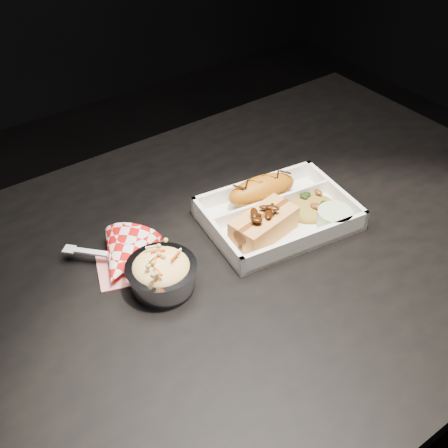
{
  "coord_description": "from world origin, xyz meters",
  "views": [
    {
      "loc": [
        -0.44,
        -0.54,
        1.38
      ],
      "look_at": [
        -0.04,
        0.01,
        0.81
      ],
      "focal_mm": 45.0,
      "sensor_mm": 36.0,
      "label": 1
    }
  ],
  "objects_px": {
    "fried_pastry": "(262,190)",
    "foil_coleslaw_cup": "(161,271)",
    "dining_table": "(245,285)",
    "hotdog": "(264,223)",
    "food_tray": "(278,217)",
    "napkin_fork": "(123,258)"
  },
  "relations": [
    {
      "from": "foil_coleslaw_cup",
      "to": "napkin_fork",
      "type": "bearing_deg",
      "value": 110.35
    },
    {
      "from": "dining_table",
      "to": "foil_coleslaw_cup",
      "type": "height_order",
      "value": "foil_coleslaw_cup"
    },
    {
      "from": "dining_table",
      "to": "hotdog",
      "type": "distance_m",
      "value": 0.13
    },
    {
      "from": "hotdog",
      "to": "foil_coleslaw_cup",
      "type": "distance_m",
      "value": 0.2
    },
    {
      "from": "food_tray",
      "to": "napkin_fork",
      "type": "relative_size",
      "value": 1.79
    },
    {
      "from": "dining_table",
      "to": "foil_coleslaw_cup",
      "type": "distance_m",
      "value": 0.2
    },
    {
      "from": "dining_table",
      "to": "fried_pastry",
      "type": "xyz_separation_m",
      "value": [
        0.09,
        0.08,
        0.12
      ]
    },
    {
      "from": "food_tray",
      "to": "foil_coleslaw_cup",
      "type": "relative_size",
      "value": 2.49
    },
    {
      "from": "fried_pastry",
      "to": "foil_coleslaw_cup",
      "type": "height_order",
      "value": "foil_coleslaw_cup"
    },
    {
      "from": "dining_table",
      "to": "fried_pastry",
      "type": "distance_m",
      "value": 0.17
    },
    {
      "from": "hotdog",
      "to": "food_tray",
      "type": "bearing_deg",
      "value": 13.02
    },
    {
      "from": "food_tray",
      "to": "hotdog",
      "type": "xyz_separation_m",
      "value": [
        -0.05,
        -0.02,
        0.02
      ]
    },
    {
      "from": "fried_pastry",
      "to": "hotdog",
      "type": "relative_size",
      "value": 1.07
    },
    {
      "from": "food_tray",
      "to": "fried_pastry",
      "type": "distance_m",
      "value": 0.06
    },
    {
      "from": "food_tray",
      "to": "foil_coleslaw_cup",
      "type": "xyz_separation_m",
      "value": [
        -0.24,
        -0.02,
        0.02
      ]
    },
    {
      "from": "food_tray",
      "to": "dining_table",
      "type": "bearing_deg",
      "value": -157.78
    },
    {
      "from": "hotdog",
      "to": "napkin_fork",
      "type": "relative_size",
      "value": 0.82
    },
    {
      "from": "napkin_fork",
      "to": "dining_table",
      "type": "bearing_deg",
      "value": 23.87
    },
    {
      "from": "dining_table",
      "to": "hotdog",
      "type": "xyz_separation_m",
      "value": [
        0.04,
        0.0,
        0.12
      ]
    },
    {
      "from": "foil_coleslaw_cup",
      "to": "napkin_fork",
      "type": "relative_size",
      "value": 0.72
    },
    {
      "from": "hotdog",
      "to": "foil_coleslaw_cup",
      "type": "relative_size",
      "value": 1.14
    },
    {
      "from": "fried_pastry",
      "to": "napkin_fork",
      "type": "distance_m",
      "value": 0.28
    }
  ]
}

